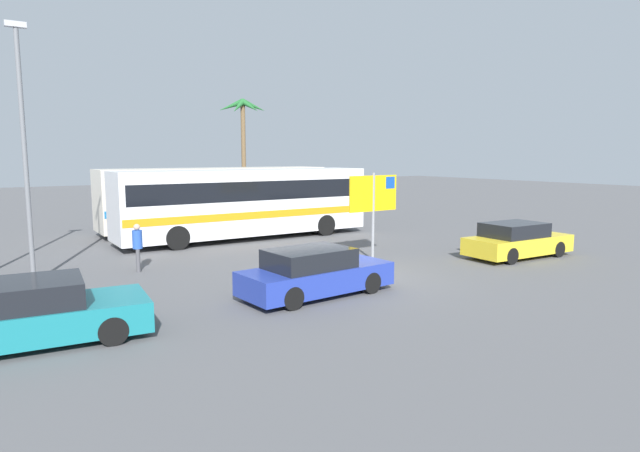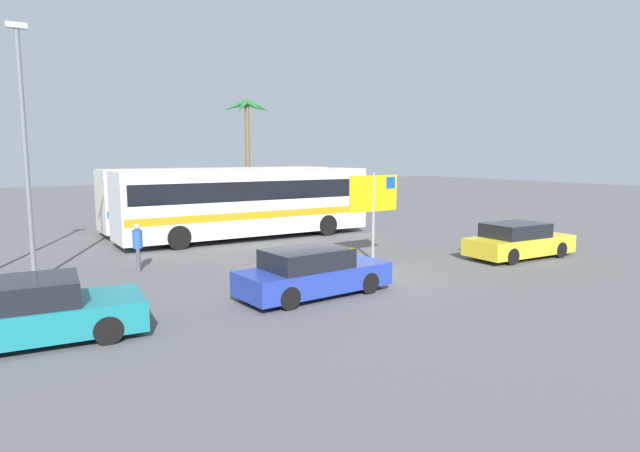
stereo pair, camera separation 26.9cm
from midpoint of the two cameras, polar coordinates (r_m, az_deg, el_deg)
The scene contains 10 objects.
ground at distance 16.63m, azimuth 2.61°, elevation -5.72°, with size 120.00×120.00×0.00m, color #565659.
bus_front_coach at distance 24.58m, azimuth -8.24°, elevation 2.75°, with size 11.65×2.50×3.17m.
bus_rear_coach at distance 27.93m, azimuth -11.23°, elevation 3.26°, with size 11.65×2.50×3.17m.
ferry_sign at distance 19.48m, azimuth 5.45°, elevation 3.14°, with size 2.20×0.16×3.20m.
car_blue at distance 14.59m, azimuth -1.09°, elevation -5.06°, with size 4.41×2.00×1.32m.
car_teal at distance 12.49m, azimuth -28.80°, elevation -8.20°, with size 4.39×2.24×1.32m.
car_yellow at distance 21.30m, azimuth 20.01°, elevation -1.49°, with size 4.34×1.88×1.32m.
pedestrian_near_sign at distance 18.57m, azimuth -19.36°, elevation -1.81°, with size 0.32×0.32×1.59m.
lamp_post_right_side at distance 18.02m, azimuth -29.50°, elevation 7.57°, with size 0.56×0.20×7.60m.
palm_tree_seaside at distance 38.65m, azimuth -8.41°, elevation 10.95°, with size 3.43×3.33×7.77m.
Camera 1 is at (-9.58, -13.06, 3.84)m, focal length 29.87 mm.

